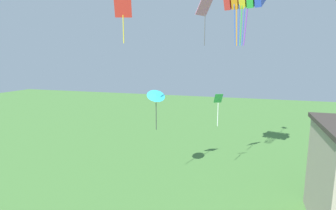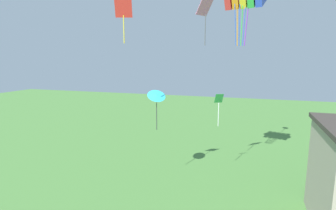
# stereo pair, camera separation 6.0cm
# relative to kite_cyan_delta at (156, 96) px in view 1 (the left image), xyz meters

# --- Properties ---
(kite_cyan_delta) EXTENTS (1.66, 1.62, 2.80)m
(kite_cyan_delta) POSITION_rel_kite_cyan_delta_xyz_m (0.00, 0.00, 0.00)
(kite_cyan_delta) COLOR #2DB2C6
(kite_pink_diamond) EXTENTS (1.12, 1.23, 3.01)m
(kite_pink_diamond) POSITION_rel_kite_cyan_delta_xyz_m (3.28, -0.29, 5.48)
(kite_pink_diamond) COLOR pink
(kite_green_diamond) EXTENTS (0.70, 0.63, 2.40)m
(kite_green_diamond) POSITION_rel_kite_cyan_delta_xyz_m (3.94, 2.23, -0.68)
(kite_green_diamond) COLOR green
(kite_red_diamond) EXTENTS (1.01, 0.70, 2.61)m
(kite_red_diamond) POSITION_rel_kite_cyan_delta_xyz_m (-0.66, -3.26, 5.15)
(kite_red_diamond) COLOR red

